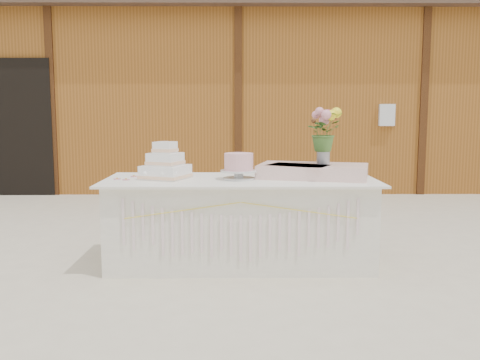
# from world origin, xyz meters

# --- Properties ---
(ground) EXTENTS (80.00, 80.00, 0.00)m
(ground) POSITION_xyz_m (0.00, 0.00, 0.00)
(ground) COLOR beige
(ground) RESTS_ON ground
(barn) EXTENTS (12.60, 4.60, 3.30)m
(barn) POSITION_xyz_m (-0.01, 5.99, 1.68)
(barn) COLOR brown
(barn) RESTS_ON ground
(cake_table) EXTENTS (2.40, 1.00, 0.77)m
(cake_table) POSITION_xyz_m (0.00, -0.00, 0.39)
(cake_table) COLOR white
(cake_table) RESTS_ON ground
(wedding_cake) EXTENTS (0.47, 0.47, 0.33)m
(wedding_cake) POSITION_xyz_m (-0.66, 0.01, 0.88)
(wedding_cake) COLOR white
(wedding_cake) RESTS_ON cake_table
(pink_cake_stand) EXTENTS (0.32, 0.32, 0.23)m
(pink_cake_stand) POSITION_xyz_m (-0.01, -0.05, 0.90)
(pink_cake_stand) COLOR silver
(pink_cake_stand) RESTS_ON cake_table
(satin_runner) EXTENTS (1.06, 0.78, 0.12)m
(satin_runner) POSITION_xyz_m (0.66, 0.07, 0.83)
(satin_runner) COLOR #FDD4CC
(satin_runner) RESTS_ON cake_table
(flower_vase) EXTENTS (0.12, 0.12, 0.16)m
(flower_vase) POSITION_xyz_m (0.75, 0.12, 0.97)
(flower_vase) COLOR #ACACB1
(flower_vase) RESTS_ON satin_runner
(bouquet) EXTENTS (0.41, 0.40, 0.35)m
(bouquet) POSITION_xyz_m (0.75, 0.12, 1.23)
(bouquet) COLOR #44712D
(bouquet) RESTS_ON flower_vase
(loose_flowers) EXTENTS (0.16, 0.32, 0.02)m
(loose_flowers) POSITION_xyz_m (-1.02, 0.02, 0.78)
(loose_flowers) COLOR #D07F91
(loose_flowers) RESTS_ON cake_table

